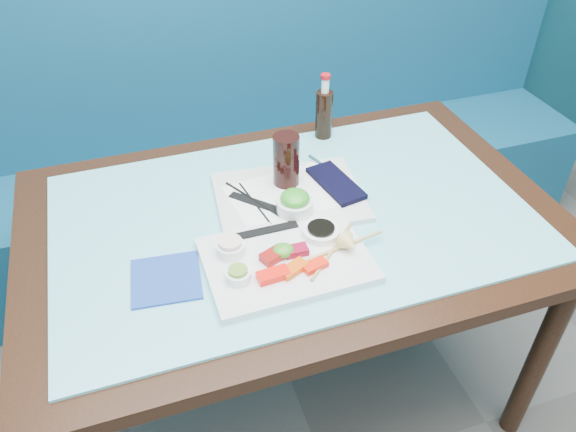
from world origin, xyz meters
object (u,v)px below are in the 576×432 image
object	(u,v)px
seaweed_bowl	(295,206)
serving_tray	(289,197)
blue_napkin	(166,279)
dining_table	(293,240)
sashimi_plate	(287,260)
cola_glass	(286,160)
cola_bottle_body	(324,115)
booth_bench	(227,166)

from	to	relation	value
seaweed_bowl	serving_tray	bearing A→B (deg)	82.41
seaweed_bowl	blue_napkin	xyz separation A→B (m)	(-0.35, -0.13, -0.03)
dining_table	sashimi_plate	bearing A→B (deg)	-113.68
serving_tray	seaweed_bowl	size ratio (longest dim) A/B	4.13
serving_tray	cola_glass	xyz separation A→B (m)	(0.01, 0.05, 0.08)
sashimi_plate	cola_glass	world-z (taller)	cola_glass
serving_tray	cola_bottle_body	world-z (taller)	cola_bottle_body
seaweed_bowl	cola_glass	size ratio (longest dim) A/B	0.64
sashimi_plate	booth_bench	bearing A→B (deg)	85.02
sashimi_plate	cola_glass	xyz separation A→B (m)	(0.10, 0.29, 0.08)
booth_bench	cola_glass	xyz separation A→B (m)	(0.02, -0.72, 0.47)
booth_bench	serving_tray	distance (m)	0.87
sashimi_plate	cola_glass	bearing A→B (deg)	70.99
cola_bottle_body	dining_table	bearing A→B (deg)	-122.40
dining_table	blue_napkin	size ratio (longest dim) A/B	8.96
sashimi_plate	seaweed_bowl	distance (m)	0.18
seaweed_bowl	sashimi_plate	bearing A→B (deg)	-115.32
cola_glass	cola_bottle_body	xyz separation A→B (m)	(0.20, 0.22, -0.01)
serving_tray	cola_glass	world-z (taller)	cola_glass
dining_table	blue_napkin	xyz separation A→B (m)	(-0.35, -0.14, 0.09)
dining_table	serving_tray	world-z (taller)	serving_tray
booth_bench	cola_bottle_body	bearing A→B (deg)	-66.25
booth_bench	serving_tray	world-z (taller)	booth_bench
sashimi_plate	serving_tray	size ratio (longest dim) A/B	0.98
dining_table	cola_bottle_body	xyz separation A→B (m)	(0.22, 0.34, 0.17)
sashimi_plate	blue_napkin	size ratio (longest dim) A/B	2.44
booth_bench	cola_bottle_body	size ratio (longest dim) A/B	19.92
blue_napkin	cola_glass	bearing A→B (deg)	34.26
booth_bench	sashimi_plate	xyz separation A→B (m)	(-0.07, -1.01, 0.39)
seaweed_bowl	blue_napkin	bearing A→B (deg)	-160.56
serving_tray	blue_napkin	size ratio (longest dim) A/B	2.50
booth_bench	serving_tray	xyz separation A→B (m)	(0.01, -0.77, 0.39)
sashimi_plate	seaweed_bowl	world-z (taller)	seaweed_bowl
dining_table	seaweed_bowl	xyz separation A→B (m)	(0.00, -0.01, 0.12)
dining_table	seaweed_bowl	bearing A→B (deg)	-83.87
serving_tray	seaweed_bowl	distance (m)	0.08
blue_napkin	seaweed_bowl	bearing A→B (deg)	19.44
cola_glass	cola_bottle_body	distance (m)	0.30
cola_bottle_body	blue_napkin	distance (m)	0.75
dining_table	cola_glass	xyz separation A→B (m)	(0.02, 0.12, 0.18)
booth_bench	seaweed_bowl	size ratio (longest dim) A/B	31.75
dining_table	seaweed_bowl	size ratio (longest dim) A/B	14.82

